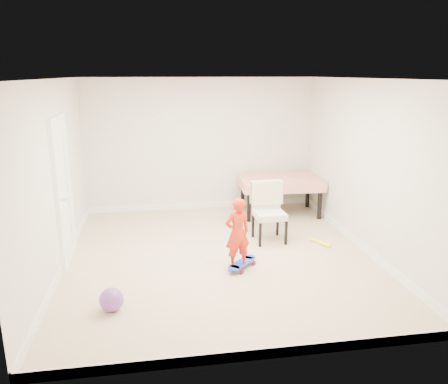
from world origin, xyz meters
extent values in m
plane|color=tan|center=(0.00, 0.00, 0.00)|extent=(5.00, 5.00, 0.00)
cube|color=silver|center=(0.00, 0.00, 2.58)|extent=(4.50, 5.00, 0.04)
cube|color=beige|center=(0.00, 2.48, 1.30)|extent=(4.50, 0.04, 2.60)
cube|color=beige|center=(0.00, -2.48, 1.30)|extent=(4.50, 0.04, 2.60)
cube|color=beige|center=(-2.23, 0.00, 1.30)|extent=(0.04, 5.00, 2.60)
cube|color=beige|center=(2.23, 0.00, 1.30)|extent=(0.04, 5.00, 2.60)
cube|color=white|center=(-2.22, 0.30, 1.02)|extent=(0.11, 0.94, 2.11)
cube|color=white|center=(0.00, 2.49, 0.06)|extent=(4.50, 0.02, 0.12)
cube|color=white|center=(0.00, -2.49, 0.06)|extent=(4.50, 0.02, 0.12)
cube|color=white|center=(-2.24, 0.00, 0.06)|extent=(0.02, 5.00, 0.12)
cube|color=white|center=(2.24, 0.00, 0.06)|extent=(0.02, 5.00, 0.12)
imported|color=red|center=(0.18, -0.47, 0.50)|extent=(0.42, 0.33, 1.01)
sphere|color=#7743A2|center=(-1.47, -1.34, 0.14)|extent=(0.28, 0.28, 0.28)
cylinder|color=#FEFB1A|center=(1.68, 0.22, 0.03)|extent=(0.25, 0.38, 0.06)
camera|label=1|loc=(-0.89, -6.03, 2.67)|focal=35.00mm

